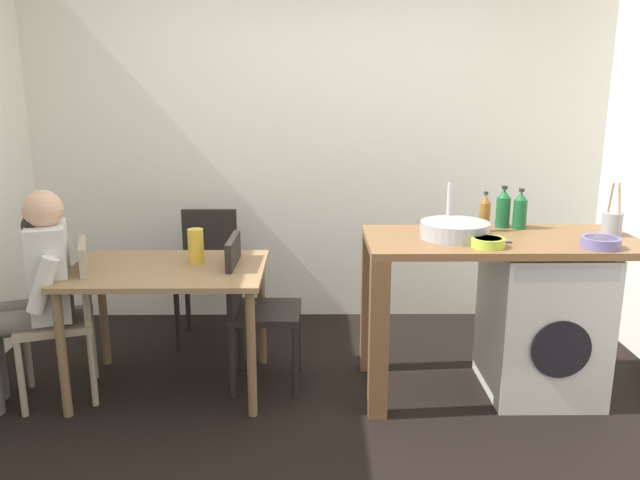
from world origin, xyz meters
The scene contains 19 objects.
ground_plane centered at (0.00, 0.00, 0.00)m, with size 5.46×5.46×0.00m, color black.
wall_back centered at (0.00, 1.75, 1.35)m, with size 4.60×0.10×2.70m, color silver.
dining_table centered at (-0.87, 0.50, 0.64)m, with size 1.10×0.76×0.74m.
chair_person_seat centered at (-1.41, 0.42, 0.51)m, with size 0.51×0.51×0.90m.
chair_opposite centered at (-0.39, 0.55, 0.51)m, with size 0.41×0.41×0.90m.
chair_spare_by_wall centered at (-0.77, 1.27, 0.51)m, with size 0.40×0.40×0.90m.
seated_person centered at (-1.57, 0.37, 0.67)m, with size 0.56×0.54×1.20m.
kitchen_counter centered at (0.80, 0.45, 0.76)m, with size 1.50×0.68×0.92m.
washing_machine centered at (1.27, 0.45, 0.43)m, with size 0.60×0.61×0.86m.
sink_basin centered at (0.74, 0.45, 0.97)m, with size 0.38×0.38×0.09m, color #9EA0A5.
tap centered at (0.74, 0.63, 1.06)m, with size 0.02×0.02×0.28m, color #B2B2B7.
bottle_tall_green centered at (0.95, 0.61, 1.02)m, with size 0.06×0.06×0.23m.
bottle_squat_brown centered at (1.09, 0.72, 1.03)m, with size 0.08×0.08×0.25m.
bottle_clear_small centered at (1.18, 0.68, 1.03)m, with size 0.08×0.08×0.24m.
mixing_bowl centered at (0.88, 0.25, 0.95)m, with size 0.18×0.18×0.05m.
utensil_crock centered at (1.64, 0.50, 0.99)m, with size 0.11×0.11×0.30m.
colander centered at (1.46, 0.23, 0.95)m, with size 0.20×0.20×0.06m.
vase centered at (-0.72, 0.60, 0.84)m, with size 0.09×0.09×0.20m, color gold.
scissors centered at (0.96, 0.35, 0.92)m, with size 0.15×0.06×0.01m.
Camera 1 is at (-0.03, -2.90, 1.74)m, focal length 35.12 mm.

